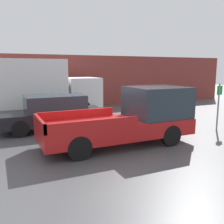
% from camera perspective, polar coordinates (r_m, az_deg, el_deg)
% --- Properties ---
extents(ground_plane, '(60.00, 60.00, 0.00)m').
position_cam_1_polar(ground_plane, '(9.80, 3.23, -6.43)').
color(ground_plane, '#4C4C4F').
extents(building_wall, '(28.00, 0.15, 3.67)m').
position_cam_1_polar(building_wall, '(17.68, -10.31, 6.81)').
color(building_wall, brown).
rests_on(building_wall, ground).
extents(pickup_truck, '(5.52, 2.11, 2.07)m').
position_cam_1_polar(pickup_truck, '(9.30, 4.61, -1.25)').
color(pickup_truck, red).
rests_on(pickup_truck, ground).
extents(car, '(4.76, 1.88, 1.56)m').
position_cam_1_polar(car, '(11.69, -13.27, -0.03)').
color(car, black).
rests_on(car, ground).
extents(delivery_truck, '(8.68, 2.50, 3.26)m').
position_cam_1_polar(delivery_truck, '(14.78, -21.12, 5.40)').
color(delivery_truck, white).
rests_on(delivery_truck, ground).
extents(parking_sign, '(0.30, 0.07, 2.11)m').
position_cam_1_polar(parking_sign, '(12.07, 23.15, 1.70)').
color(parking_sign, gray).
rests_on(parking_sign, ground).
extents(newspaper_box, '(0.45, 0.40, 0.99)m').
position_cam_1_polar(newspaper_box, '(18.17, -3.26, 2.79)').
color(newspaper_box, gold).
rests_on(newspaper_box, ground).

